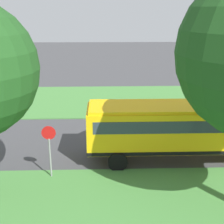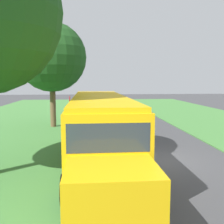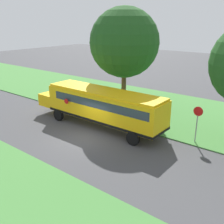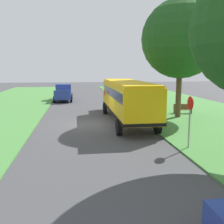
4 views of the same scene
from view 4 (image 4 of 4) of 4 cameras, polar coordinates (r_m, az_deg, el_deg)
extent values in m
plane|color=#424244|center=(19.74, -4.48, -2.63)|extent=(120.00, 120.00, 0.00)
cube|color=#47843D|center=(22.63, 21.70, -1.61)|extent=(12.00, 80.00, 0.08)
cube|color=yellow|center=(19.94, 3.35, 3.04)|extent=(2.50, 10.50, 2.20)
cube|color=yellow|center=(26.07, 0.68, 3.37)|extent=(2.20, 1.90, 1.10)
cube|color=yellow|center=(19.84, 3.38, 6.43)|extent=(2.35, 10.29, 0.16)
cube|color=black|center=(20.08, 3.32, 0.26)|extent=(2.54, 10.54, 0.20)
cube|color=#2D3842|center=(19.60, 3.53, 4.29)|extent=(2.53, 9.24, 0.64)
cube|color=#2D3842|center=(25.00, 1.03, 5.43)|extent=(2.25, 0.12, 0.80)
cylinder|color=red|center=(22.55, -1.66, 4.19)|extent=(0.03, 0.44, 0.44)
cylinder|color=black|center=(24.06, -1.56, 0.80)|extent=(0.30, 1.00, 1.00)
cylinder|color=black|center=(24.46, 4.27, 0.92)|extent=(0.30, 1.00, 1.00)
cylinder|color=black|center=(16.39, 1.52, -3.33)|extent=(0.30, 1.00, 1.00)
cylinder|color=black|center=(16.97, 9.89, -3.02)|extent=(0.30, 1.00, 1.00)
cube|color=#283D93|center=(34.20, -10.55, 3.74)|extent=(2.00, 5.40, 0.80)
cube|color=#283D93|center=(35.07, -10.52, 5.28)|extent=(1.90, 1.70, 0.90)
cube|color=#2D3842|center=(35.07, -10.52, 5.33)|extent=(1.94, 1.53, 0.63)
cube|color=#283D93|center=(31.54, -10.79, 4.32)|extent=(2.00, 0.16, 0.36)
cylinder|color=black|center=(36.04, -12.00, 3.34)|extent=(0.28, 0.80, 0.80)
cylinder|color=black|center=(35.95, -8.81, 3.43)|extent=(0.28, 0.80, 0.80)
cylinder|color=black|center=(32.56, -12.42, 2.69)|extent=(0.28, 0.80, 0.80)
cylinder|color=black|center=(32.47, -8.90, 2.78)|extent=(0.28, 0.80, 0.80)
cylinder|color=brown|center=(22.59, 14.28, 3.90)|extent=(0.45, 0.45, 4.09)
sphere|color=#1E4C1C|center=(22.61, 14.76, 15.14)|extent=(6.36, 6.36, 6.36)
sphere|color=#1E4C1C|center=(23.47, 15.17, 16.21)|extent=(4.32, 4.32, 4.32)
cylinder|color=gray|center=(14.03, 16.43, -3.61)|extent=(0.08, 0.08, 2.10)
cylinder|color=red|center=(13.80, 16.69, 1.86)|extent=(0.03, 0.68, 0.68)
cube|color=brown|center=(24.61, 15.15, 0.55)|extent=(1.65, 0.70, 0.08)
cube|color=brown|center=(24.79, 15.04, 1.20)|extent=(1.59, 0.27, 0.44)
cube|color=#333333|center=(24.46, 13.46, 0.03)|extent=(0.14, 0.46, 0.45)
cube|color=#333333|center=(24.86, 16.77, 0.04)|extent=(0.14, 0.46, 0.45)
camera|label=1|loc=(24.94, 45.98, 15.68)|focal=50.00mm
camera|label=2|loc=(31.80, 0.06, 9.07)|focal=42.00mm
camera|label=3|loc=(13.89, -71.51, 21.02)|focal=42.00mm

